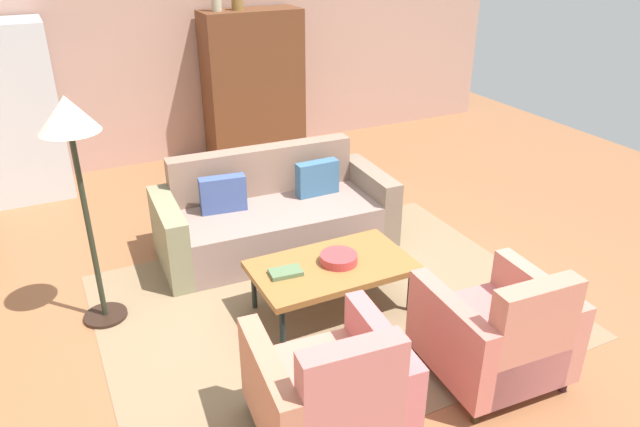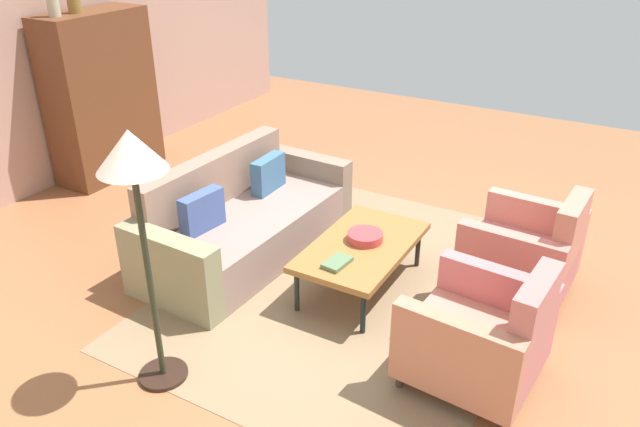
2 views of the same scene
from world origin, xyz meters
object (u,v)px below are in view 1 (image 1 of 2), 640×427
(cabinet, at_px, (253,85))
(refrigerator, at_px, (18,112))
(couch, at_px, (273,215))
(fruit_bowl, at_px, (339,258))
(floor_lamp, at_px, (71,137))
(armchair_left, at_px, (331,395))
(vase_round, at_px, (237,1))
(book_stack, at_px, (286,272))
(coffee_table, at_px, (332,268))
(armchair_right, at_px, (499,336))

(cabinet, height_order, refrigerator, refrigerator)
(couch, xyz_separation_m, fruit_bowl, (0.05, -1.19, 0.15))
(refrigerator, xyz_separation_m, floor_lamp, (0.35, -2.78, 0.52))
(armchair_left, xyz_separation_m, refrigerator, (-1.34, 4.61, 0.58))
(fruit_bowl, bearing_deg, refrigerator, 120.13)
(vase_round, distance_m, floor_lamp, 3.64)
(book_stack, bearing_deg, fruit_bowl, -3.09)
(refrigerator, bearing_deg, armchair_left, -73.82)
(fruit_bowl, bearing_deg, coffee_table, 180.00)
(refrigerator, distance_m, floor_lamp, 2.85)
(fruit_bowl, bearing_deg, armchair_right, -65.18)
(armchair_right, relative_size, fruit_bowl, 3.11)
(armchair_left, bearing_deg, cabinet, 79.01)
(cabinet, relative_size, floor_lamp, 1.05)
(vase_round, relative_size, floor_lamp, 0.11)
(fruit_bowl, xyz_separation_m, refrigerator, (-2.00, 3.45, 0.49))
(couch, xyz_separation_m, cabinet, (0.72, 2.36, 0.61))
(cabinet, bearing_deg, armchair_right, -91.58)
(refrigerator, relative_size, floor_lamp, 1.08)
(coffee_table, xyz_separation_m, cabinet, (0.73, 3.55, 0.53))
(book_stack, relative_size, vase_round, 1.29)
(cabinet, xyz_separation_m, refrigerator, (-2.67, -0.10, 0.03))
(armchair_left, distance_m, fruit_bowl, 1.34)
(armchair_left, relative_size, book_stack, 3.56)
(armchair_right, height_order, fruit_bowl, armchair_right)
(armchair_left, distance_m, refrigerator, 4.84)
(fruit_bowl, distance_m, vase_round, 3.87)
(vase_round, bearing_deg, couch, -103.64)
(refrigerator, bearing_deg, couch, -49.25)
(couch, xyz_separation_m, book_stack, (-0.37, -1.16, 0.13))
(armchair_left, distance_m, vase_round, 5.10)
(cabinet, bearing_deg, refrigerator, -177.76)
(armchair_left, height_order, book_stack, armchair_left)
(armchair_right, xyz_separation_m, fruit_bowl, (-0.54, 1.17, 0.10))
(armchair_right, relative_size, cabinet, 0.49)
(armchair_right, xyz_separation_m, book_stack, (-0.96, 1.19, 0.08))
(vase_round, height_order, floor_lamp, vase_round)
(fruit_bowl, relative_size, book_stack, 1.14)
(couch, height_order, armchair_left, armchair_left)
(cabinet, bearing_deg, book_stack, -107.23)
(vase_round, bearing_deg, armchair_left, -104.08)
(couch, xyz_separation_m, armchair_left, (-0.61, -2.35, 0.06))
(couch, bearing_deg, floor_lamp, 20.44)
(couch, height_order, book_stack, couch)
(coffee_table, bearing_deg, couch, 89.82)
(couch, height_order, refrigerator, refrigerator)
(book_stack, bearing_deg, coffee_table, -3.57)
(fruit_bowl, distance_m, floor_lamp, 2.05)
(couch, bearing_deg, armchair_left, 77.89)
(book_stack, height_order, refrigerator, refrigerator)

